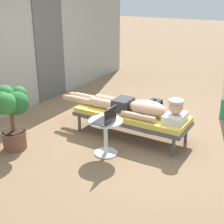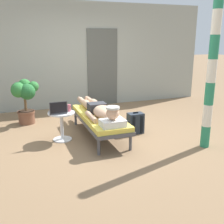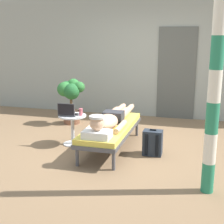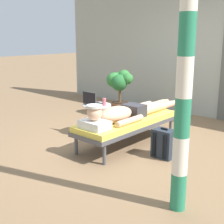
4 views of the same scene
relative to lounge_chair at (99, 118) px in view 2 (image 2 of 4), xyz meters
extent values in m
plane|color=#846647|center=(0.09, 0.11, -0.35)|extent=(40.00, 40.00, 0.00)
cube|color=#999E93|center=(0.00, 2.47, 1.00)|extent=(7.60, 0.20, 2.70)
cube|color=#545651|center=(0.85, 2.36, 0.67)|extent=(0.84, 0.03, 2.04)
cylinder|color=#4C4C51|center=(-0.28, 0.82, -0.21)|extent=(0.05, 0.05, 0.28)
cylinder|color=#4C4C51|center=(0.28, 0.82, -0.21)|extent=(0.05, 0.05, 0.28)
cylinder|color=#4C4C51|center=(-0.28, -0.82, -0.21)|extent=(0.05, 0.05, 0.28)
cylinder|color=#4C4C51|center=(0.28, -0.82, -0.21)|extent=(0.05, 0.05, 0.28)
cube|color=#4C4C51|center=(0.00, 0.00, -0.04)|extent=(0.65, 1.84, 0.06)
cube|color=#E5CC4C|center=(0.00, 0.00, 0.03)|extent=(0.62, 1.80, 0.08)
cube|color=white|center=(0.00, -0.72, 0.13)|extent=(0.40, 0.28, 0.11)
sphere|color=#D8A884|center=(0.00, -0.72, 0.29)|extent=(0.21, 0.21, 0.21)
cylinder|color=silver|center=(0.00, -0.72, 0.38)|extent=(0.22, 0.22, 0.03)
ellipsoid|color=#D8A884|center=(0.00, -0.28, 0.19)|extent=(0.35, 0.60, 0.23)
cylinder|color=#D8A884|center=(-0.22, -0.23, 0.12)|extent=(0.09, 0.55, 0.09)
cylinder|color=#D8A884|center=(0.22, -0.23, 0.12)|extent=(0.09, 0.55, 0.09)
cube|color=#333338|center=(0.00, 0.15, 0.17)|extent=(0.33, 0.26, 0.19)
cylinder|color=#D8A884|center=(-0.09, 0.49, 0.15)|extent=(0.15, 0.42, 0.15)
cylinder|color=#D8A884|center=(-0.09, 0.92, 0.13)|extent=(0.11, 0.44, 0.11)
ellipsoid|color=#D8A884|center=(-0.09, 1.21, 0.12)|extent=(0.09, 0.20, 0.10)
cylinder|color=#D8A884|center=(0.09, 0.49, 0.15)|extent=(0.15, 0.42, 0.15)
cylinder|color=#D8A884|center=(0.09, 0.92, 0.13)|extent=(0.11, 0.44, 0.11)
ellipsoid|color=#D8A884|center=(0.09, 1.21, 0.12)|extent=(0.09, 0.20, 0.10)
cylinder|color=silver|center=(-0.70, 0.04, -0.34)|extent=(0.34, 0.34, 0.02)
cylinder|color=silver|center=(-0.70, 0.04, -0.09)|extent=(0.06, 0.06, 0.48)
cylinder|color=silver|center=(-0.70, 0.04, 0.17)|extent=(0.48, 0.48, 0.02)
cube|color=#4C4C51|center=(-0.76, 0.04, 0.19)|extent=(0.31, 0.22, 0.02)
cube|color=black|center=(-0.76, 0.05, 0.20)|extent=(0.27, 0.15, 0.00)
cube|color=#4C4C51|center=(-0.76, -0.08, 0.30)|extent=(0.31, 0.01, 0.21)
cube|color=black|center=(-0.76, -0.08, 0.30)|extent=(0.29, 0.00, 0.19)
cylinder|color=#D86672|center=(-0.55, 0.06, 0.24)|extent=(0.06, 0.06, 0.13)
cube|color=#262D38|center=(0.71, -0.08, -0.15)|extent=(0.30, 0.20, 0.40)
cube|color=#262D38|center=(0.71, 0.04, -0.22)|extent=(0.23, 0.04, 0.18)
cube|color=black|center=(0.63, -0.19, -0.15)|extent=(0.04, 0.02, 0.34)
cube|color=black|center=(0.79, -0.19, -0.15)|extent=(0.04, 0.02, 0.34)
cube|color=black|center=(0.71, -0.08, 0.07)|extent=(0.10, 0.02, 0.02)
cylinder|color=brown|center=(-1.26, 1.29, -0.21)|extent=(0.34, 0.34, 0.28)
cylinder|color=brown|center=(-1.26, 1.29, -0.09)|extent=(0.37, 0.37, 0.04)
cylinder|color=#332319|center=(-1.26, 1.29, -0.06)|extent=(0.31, 0.31, 0.01)
cylinder|color=brown|center=(-1.26, 1.29, 0.14)|extent=(0.06, 0.06, 0.41)
sphere|color=#2D7233|center=(-1.06, 1.30, 0.45)|extent=(0.23, 0.23, 0.23)
sphere|color=#2D7233|center=(-1.24, 1.40, 0.48)|extent=(0.27, 0.27, 0.27)
sphere|color=#23602D|center=(-1.36, 1.33, 0.40)|extent=(0.32, 0.32, 0.32)
sphere|color=#2D7233|center=(-1.37, 1.23, 0.41)|extent=(0.31, 0.31, 0.31)
sphere|color=#23602D|center=(-1.20, 1.20, 0.37)|extent=(0.34, 0.34, 0.34)
cylinder|color=#267F59|center=(1.54, -1.12, -0.16)|extent=(0.15, 0.15, 0.37)
cylinder|color=silver|center=(1.54, -1.12, 0.21)|extent=(0.15, 0.15, 0.37)
cylinder|color=#267F59|center=(1.54, -1.12, 0.58)|extent=(0.15, 0.15, 0.37)
cylinder|color=silver|center=(1.54, -1.12, 0.95)|extent=(0.15, 0.15, 0.37)
cylinder|color=#267F59|center=(1.54, -1.12, 1.32)|extent=(0.15, 0.15, 0.37)
cylinder|color=silver|center=(1.54, -1.12, 1.70)|extent=(0.15, 0.15, 0.37)
camera|label=1|loc=(-4.13, -2.11, 1.90)|focal=50.79mm
camera|label=2|loc=(-1.44, -4.60, 1.47)|focal=43.06mm
camera|label=3|loc=(1.39, -4.83, 1.51)|focal=50.76mm
camera|label=4|loc=(2.89, -3.60, 1.32)|focal=49.81mm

